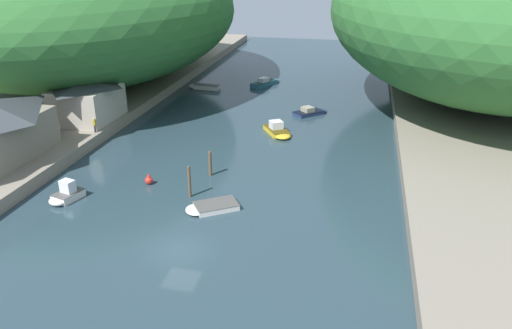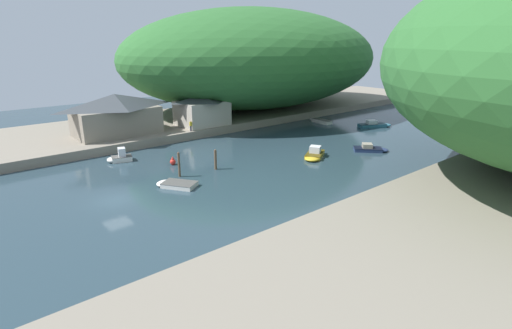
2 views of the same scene
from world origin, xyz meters
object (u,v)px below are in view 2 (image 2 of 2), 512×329
(boat_mid_channel, at_px, (119,157))
(boat_cabin_cruiser, at_px, (319,121))
(boat_yellow_tender, at_px, (371,149))
(boat_far_right_bank, at_px, (314,155))
(channel_buoy_near, at_px, (173,161))
(boathouse_shed, at_px, (202,109))
(boat_small_dinghy, at_px, (175,184))
(boat_near_quay, at_px, (375,125))
(person_on_quay, at_px, (191,125))
(waterfront_building, at_px, (116,114))

(boat_mid_channel, xyz_separation_m, boat_cabin_cruiser, (-0.02, 38.66, -0.18))
(boat_yellow_tender, distance_m, boat_mid_channel, 34.29)
(boat_far_right_bank, bearing_deg, boat_mid_channel, 22.68)
(boat_far_right_bank, distance_m, channel_buoy_near, 18.51)
(boathouse_shed, relative_size, boat_yellow_tender, 1.72)
(boat_yellow_tender, xyz_separation_m, boat_small_dinghy, (-5.27, -28.17, -0.09))
(boat_mid_channel, xyz_separation_m, boat_near_quay, (9.20, 43.14, -0.10))
(boat_yellow_tender, height_order, person_on_quay, person_on_quay)
(boat_mid_channel, height_order, channel_buoy_near, boat_mid_channel)
(boat_cabin_cruiser, distance_m, channel_buoy_near, 34.55)
(boat_cabin_cruiser, height_order, boat_near_quay, boat_near_quay)
(channel_buoy_near, bearing_deg, boat_small_dinghy, -27.07)
(boat_yellow_tender, relative_size, boat_near_quay, 0.78)
(boat_near_quay, xyz_separation_m, person_on_quay, (-13.61, -29.75, 1.83))
(boathouse_shed, distance_m, boat_mid_channel, 19.27)
(boathouse_shed, relative_size, boat_far_right_bank, 1.59)
(boat_mid_channel, xyz_separation_m, channel_buoy_near, (5.72, 4.60, -0.09))
(waterfront_building, distance_m, boat_cabin_cruiser, 36.43)
(boat_small_dinghy, xyz_separation_m, channel_buoy_near, (-7.01, 3.58, 0.19))
(boat_mid_channel, distance_m, person_on_quay, 14.20)
(boathouse_shed, bearing_deg, boat_cabin_cruiser, 70.73)
(person_on_quay, bearing_deg, boat_yellow_tender, -66.07)
(boat_cabin_cruiser, relative_size, boat_near_quay, 0.84)
(boat_far_right_bank, height_order, boat_mid_channel, boat_mid_channel)
(boat_yellow_tender, bearing_deg, boat_near_quay, 168.30)
(boat_far_right_bank, relative_size, boat_cabin_cruiser, 1.01)
(boat_mid_channel, bearing_deg, boat_small_dinghy, -159.65)
(person_on_quay, bearing_deg, boat_far_right_bank, -80.93)
(waterfront_building, relative_size, boat_near_quay, 2.09)
(waterfront_building, distance_m, boat_far_right_bank, 30.19)
(boat_far_right_bank, xyz_separation_m, boat_mid_channel, (-15.04, -20.59, 0.09))
(boat_far_right_bank, height_order, channel_buoy_near, boat_far_right_bank)
(boat_mid_channel, relative_size, boat_small_dinghy, 0.71)
(waterfront_building, xyz_separation_m, boat_small_dinghy, (22.46, -2.78, -4.18))
(boat_cabin_cruiser, xyz_separation_m, boat_small_dinghy, (12.75, -37.65, -0.09))
(boat_small_dinghy, bearing_deg, boat_near_quay, -28.81)
(waterfront_building, distance_m, boat_small_dinghy, 23.01)
(boathouse_shed, height_order, person_on_quay, boathouse_shed)
(waterfront_building, xyz_separation_m, boat_yellow_tender, (27.72, 25.39, -4.10))
(waterfront_building, bearing_deg, boat_cabin_cruiser, 74.45)
(boat_cabin_cruiser, xyz_separation_m, boat_near_quay, (9.22, 4.48, 0.08))
(boat_far_right_bank, bearing_deg, boat_cabin_cruiser, -81.36)
(boathouse_shed, xyz_separation_m, boat_far_right_bank, (22.47, 3.13, -3.41))
(waterfront_building, height_order, boat_cabin_cruiser, waterfront_building)
(waterfront_building, relative_size, boat_far_right_bank, 2.48)
(waterfront_building, distance_m, boathouse_shed, 13.87)
(channel_buoy_near, bearing_deg, boat_cabin_cruiser, 99.57)
(waterfront_building, height_order, boathouse_shed, waterfront_building)
(boathouse_shed, xyz_separation_m, person_on_quay, (3.02, -4.07, -1.59))
(channel_buoy_near, bearing_deg, boat_yellow_tender, 63.47)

